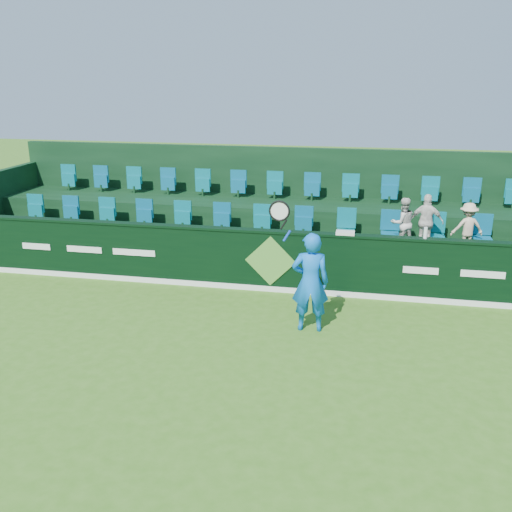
% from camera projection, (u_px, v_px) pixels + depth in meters
% --- Properties ---
extents(ground, '(60.00, 60.00, 0.00)m').
position_uv_depth(ground, '(226.00, 382.00, 8.73)').
color(ground, '#376A19').
rests_on(ground, ground).
extents(sponsor_hoarding, '(16.00, 0.25, 1.35)m').
position_uv_depth(sponsor_hoarding, '(271.00, 261.00, 12.26)').
color(sponsor_hoarding, black).
rests_on(sponsor_hoarding, ground).
extents(stand_tier_front, '(16.00, 2.00, 0.80)m').
position_uv_depth(stand_tier_front, '(279.00, 257.00, 13.37)').
color(stand_tier_front, black).
rests_on(stand_tier_front, ground).
extents(stand_tier_back, '(16.00, 1.80, 1.30)m').
position_uv_depth(stand_tier_back, '(291.00, 227.00, 15.07)').
color(stand_tier_back, black).
rests_on(stand_tier_back, ground).
extents(stand_rear, '(16.00, 4.10, 2.60)m').
position_uv_depth(stand_rear, '(293.00, 202.00, 15.31)').
color(stand_rear, black).
rests_on(stand_rear, ground).
extents(seat_row_front, '(13.50, 0.50, 0.60)m').
position_uv_depth(seat_row_front, '(282.00, 224.00, 13.53)').
color(seat_row_front, '#076570').
rests_on(seat_row_front, stand_tier_front).
extents(seat_row_back, '(13.50, 0.50, 0.60)m').
position_uv_depth(seat_row_back, '(293.00, 189.00, 15.06)').
color(seat_row_back, '#076570').
rests_on(seat_row_back, stand_tier_back).
extents(tennis_player, '(1.18, 0.52, 2.50)m').
position_uv_depth(tennis_player, '(310.00, 282.00, 10.27)').
color(tennis_player, blue).
rests_on(tennis_player, ground).
extents(spectator_left, '(0.67, 0.60, 1.13)m').
position_uv_depth(spectator_left, '(403.00, 223.00, 12.58)').
color(spectator_left, beige).
rests_on(spectator_left, stand_tier_front).
extents(spectator_middle, '(0.75, 0.39, 1.23)m').
position_uv_depth(spectator_middle, '(426.00, 222.00, 12.47)').
color(spectator_middle, silver).
rests_on(spectator_middle, stand_tier_front).
extents(spectator_right, '(0.77, 0.54, 1.08)m').
position_uv_depth(spectator_right, '(467.00, 227.00, 12.33)').
color(spectator_right, beige).
rests_on(spectator_right, stand_tier_front).
extents(towel, '(0.38, 0.25, 0.06)m').
position_uv_depth(towel, '(345.00, 233.00, 11.76)').
color(towel, silver).
rests_on(towel, sponsor_hoarding).
extents(drinks_bottle, '(0.07, 0.07, 0.23)m').
position_uv_depth(drinks_bottle, '(425.00, 233.00, 11.43)').
color(drinks_bottle, white).
rests_on(drinks_bottle, sponsor_hoarding).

